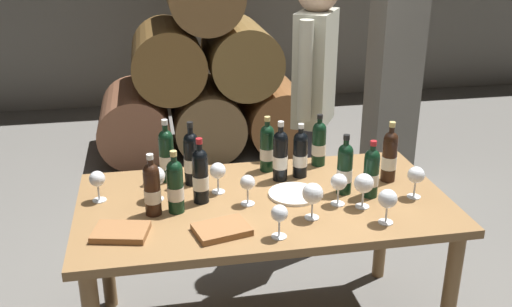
{
  "coord_description": "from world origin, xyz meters",
  "views": [
    {
      "loc": [
        -0.49,
        -2.38,
        1.98
      ],
      "look_at": [
        0.0,
        0.2,
        0.91
      ],
      "focal_mm": 41.29,
      "sensor_mm": 36.0,
      "label": 1
    }
  ],
  "objects_px": {
    "dining_table": "(264,217)",
    "wine_glass_8": "(339,183)",
    "wine_glass_7": "(416,176)",
    "wine_glass_9": "(388,200)",
    "wine_bottle_8": "(371,172)",
    "wine_bottle_1": "(175,186)",
    "wine_bottle_11": "(267,147)",
    "wine_bottle_4": "(200,175)",
    "wine_bottle_0": "(345,168)",
    "wine_bottle_6": "(152,188)",
    "leather_ledger": "(222,229)",
    "sommelier_presenting": "(314,91)",
    "wine_bottle_2": "(191,158)",
    "wine_bottle_3": "(300,154)",
    "wine_glass_6": "(313,194)",
    "serving_plate": "(294,194)",
    "wine_bottle_9": "(167,155)",
    "wine_glass_3": "(364,184)",
    "wine_bottle_5": "(280,155)",
    "wine_glass_5": "(97,180)",
    "wine_glass_0": "(279,215)",
    "wine_glass_2": "(155,177)",
    "wine_bottle_7": "(390,156)",
    "wine_glass_4": "(248,184)",
    "wine_glass_1": "(218,172)"
  },
  "relations": [
    {
      "from": "wine_bottle_2",
      "to": "wine_glass_4",
      "type": "bearing_deg",
      "value": -49.71
    },
    {
      "from": "wine_glass_6",
      "to": "wine_glass_0",
      "type": "bearing_deg",
      "value": -142.93
    },
    {
      "from": "wine_bottle_4",
      "to": "wine_bottle_11",
      "type": "height_order",
      "value": "wine_bottle_4"
    },
    {
      "from": "wine_glass_8",
      "to": "wine_glass_9",
      "type": "relative_size",
      "value": 0.96
    },
    {
      "from": "wine_bottle_5",
      "to": "wine_glass_9",
      "type": "bearing_deg",
      "value": -56.25
    },
    {
      "from": "wine_bottle_3",
      "to": "leather_ledger",
      "type": "distance_m",
      "value": 0.68
    },
    {
      "from": "wine_glass_4",
      "to": "wine_bottle_8",
      "type": "bearing_deg",
      "value": -2.05
    },
    {
      "from": "wine_bottle_3",
      "to": "wine_glass_1",
      "type": "xyz_separation_m",
      "value": [
        -0.43,
        -0.11,
        -0.01
      ]
    },
    {
      "from": "wine_bottle_9",
      "to": "sommelier_presenting",
      "type": "bearing_deg",
      "value": 27.39
    },
    {
      "from": "wine_bottle_0",
      "to": "wine_bottle_11",
      "type": "bearing_deg",
      "value": 132.78
    },
    {
      "from": "wine_glass_5",
      "to": "wine_glass_9",
      "type": "height_order",
      "value": "wine_glass_9"
    },
    {
      "from": "wine_glass_0",
      "to": "leather_ledger",
      "type": "distance_m",
      "value": 0.25
    },
    {
      "from": "wine_bottle_3",
      "to": "wine_glass_0",
      "type": "height_order",
      "value": "wine_bottle_3"
    },
    {
      "from": "wine_glass_6",
      "to": "serving_plate",
      "type": "relative_size",
      "value": 0.69
    },
    {
      "from": "wine_bottle_1",
      "to": "wine_bottle_11",
      "type": "xyz_separation_m",
      "value": [
        0.49,
        0.37,
        0.0
      ]
    },
    {
      "from": "wine_bottle_0",
      "to": "wine_glass_9",
      "type": "xyz_separation_m",
      "value": [
        0.08,
        -0.32,
        -0.02
      ]
    },
    {
      "from": "wine_glass_6",
      "to": "wine_glass_7",
      "type": "relative_size",
      "value": 1.08
    },
    {
      "from": "wine_bottle_2",
      "to": "sommelier_presenting",
      "type": "height_order",
      "value": "sommelier_presenting"
    },
    {
      "from": "wine_bottle_2",
      "to": "serving_plate",
      "type": "distance_m",
      "value": 0.52
    },
    {
      "from": "wine_glass_4",
      "to": "wine_glass_8",
      "type": "height_order",
      "value": "wine_glass_8"
    },
    {
      "from": "wine_bottle_3",
      "to": "wine_bottle_1",
      "type": "bearing_deg",
      "value": -157.08
    },
    {
      "from": "wine_glass_3",
      "to": "leather_ledger",
      "type": "relative_size",
      "value": 0.74
    },
    {
      "from": "wine_glass_1",
      "to": "wine_glass_9",
      "type": "distance_m",
      "value": 0.79
    },
    {
      "from": "wine_bottle_1",
      "to": "wine_bottle_11",
      "type": "relative_size",
      "value": 1.0
    },
    {
      "from": "wine_bottle_0",
      "to": "wine_glass_0",
      "type": "height_order",
      "value": "wine_bottle_0"
    },
    {
      "from": "wine_bottle_8",
      "to": "wine_glass_9",
      "type": "relative_size",
      "value": 1.76
    },
    {
      "from": "wine_bottle_4",
      "to": "wine_bottle_8",
      "type": "distance_m",
      "value": 0.78
    },
    {
      "from": "wine_bottle_0",
      "to": "leather_ledger",
      "type": "bearing_deg",
      "value": -156.39
    },
    {
      "from": "wine_bottle_7",
      "to": "wine_glass_9",
      "type": "distance_m",
      "value": 0.44
    },
    {
      "from": "wine_bottle_9",
      "to": "wine_glass_1",
      "type": "bearing_deg",
      "value": -38.96
    },
    {
      "from": "leather_ledger",
      "to": "sommelier_presenting",
      "type": "distance_m",
      "value": 1.25
    },
    {
      "from": "wine_glass_5",
      "to": "wine_glass_7",
      "type": "bearing_deg",
      "value": -9.27
    },
    {
      "from": "wine_glass_5",
      "to": "wine_bottle_11",
      "type": "bearing_deg",
      "value": 13.61
    },
    {
      "from": "wine_glass_0",
      "to": "leather_ledger",
      "type": "xyz_separation_m",
      "value": [
        -0.22,
        0.08,
        -0.09
      ]
    },
    {
      "from": "wine_glass_7",
      "to": "wine_bottle_4",
      "type": "bearing_deg",
      "value": 171.86
    },
    {
      "from": "wine_bottle_2",
      "to": "wine_bottle_3",
      "type": "height_order",
      "value": "wine_bottle_2"
    },
    {
      "from": "wine_bottle_1",
      "to": "wine_bottle_11",
      "type": "distance_m",
      "value": 0.61
    },
    {
      "from": "wine_glass_0",
      "to": "wine_bottle_4",
      "type": "bearing_deg",
      "value": 126.24
    },
    {
      "from": "wine_bottle_7",
      "to": "sommelier_presenting",
      "type": "bearing_deg",
      "value": 107.02
    },
    {
      "from": "leather_ledger",
      "to": "wine_bottle_1",
      "type": "bearing_deg",
      "value": 113.84
    },
    {
      "from": "wine_bottle_1",
      "to": "wine_glass_3",
      "type": "distance_m",
      "value": 0.83
    },
    {
      "from": "dining_table",
      "to": "wine_glass_8",
      "type": "height_order",
      "value": "wine_glass_8"
    },
    {
      "from": "wine_glass_2",
      "to": "sommelier_presenting",
      "type": "relative_size",
      "value": 0.1
    },
    {
      "from": "wine_glass_3",
      "to": "wine_glass_6",
      "type": "distance_m",
      "value": 0.26
    },
    {
      "from": "wine_bottle_6",
      "to": "wine_glass_0",
      "type": "height_order",
      "value": "wine_bottle_6"
    },
    {
      "from": "wine_bottle_6",
      "to": "dining_table",
      "type": "bearing_deg",
      "value": 5.18
    },
    {
      "from": "wine_bottle_5",
      "to": "wine_glass_7",
      "type": "bearing_deg",
      "value": -28.46
    },
    {
      "from": "wine_bottle_8",
      "to": "serving_plate",
      "type": "distance_m",
      "value": 0.37
    },
    {
      "from": "leather_ledger",
      "to": "wine_bottle_3",
      "type": "bearing_deg",
      "value": 33.16
    },
    {
      "from": "wine_glass_7",
      "to": "wine_glass_9",
      "type": "relative_size",
      "value": 0.98
    }
  ]
}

